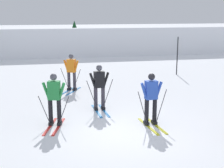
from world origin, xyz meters
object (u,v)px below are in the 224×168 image
skier_black (99,85)px  skier_blue (151,98)px  skier_orange (72,70)px  trail_marker_pole (177,56)px  conifer_far_right (75,34)px  skier_green (54,97)px

skier_black → skier_blue: same height
skier_orange → trail_marker_pole: (6.27, 2.63, 0.14)m
skier_blue → conifer_far_right: size_ratio=0.60×
skier_green → skier_black: bearing=39.0°
skier_black → conifer_far_right: 15.33m
skier_blue → trail_marker_pole: trail_marker_pole is taller
skier_black → conifer_far_right: bearing=88.4°
skier_orange → trail_marker_pole: trail_marker_pole is taller
skier_blue → conifer_far_right: conifer_far_right is taller
skier_green → conifer_far_right: conifer_far_right is taller
skier_green → skier_blue: 3.10m
skier_orange → trail_marker_pole: 6.80m
skier_blue → conifer_far_right: 17.30m
skier_orange → skier_green: same height
skier_orange → conifer_far_right: bearing=84.3°
skier_black → conifer_far_right: size_ratio=0.60×
skier_orange → skier_black: same height
skier_blue → conifer_far_right: bearing=93.1°
skier_black → skier_blue: bearing=-54.8°
skier_blue → trail_marker_pole: 8.85m
skier_orange → skier_blue: 5.61m
trail_marker_pole → skier_orange: bearing=-157.2°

